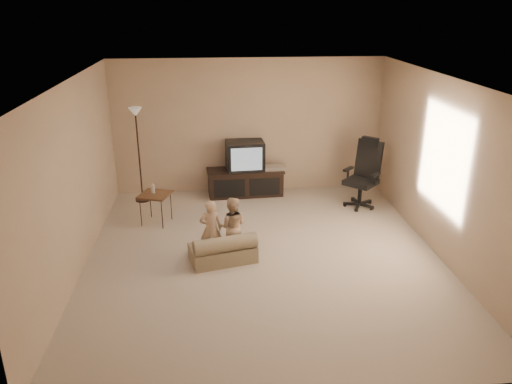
# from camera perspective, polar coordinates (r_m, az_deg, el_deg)

# --- Properties ---
(floor) EXTENTS (5.50, 5.50, 0.00)m
(floor) POSITION_cam_1_polar(r_m,az_deg,el_deg) (7.23, 0.87, -7.36)
(floor) COLOR #B09F8C
(floor) RESTS_ON ground
(room_shell) EXTENTS (5.50, 5.50, 5.50)m
(room_shell) POSITION_cam_1_polar(r_m,az_deg,el_deg) (6.65, 0.94, 4.24)
(room_shell) COLOR white
(room_shell) RESTS_ON floor
(tv_stand) EXTENTS (1.47, 0.61, 1.03)m
(tv_stand) POSITION_cam_1_polar(r_m,az_deg,el_deg) (9.34, -1.21, 2.21)
(tv_stand) COLOR black
(tv_stand) RESTS_ON floor
(office_chair) EXTENTS (0.80, 0.80, 1.23)m
(office_chair) POSITION_cam_1_polar(r_m,az_deg,el_deg) (9.01, 12.11, 1.10)
(office_chair) COLOR black
(office_chair) RESTS_ON floor
(side_table) EXTENTS (0.59, 0.59, 0.69)m
(side_table) POSITION_cam_1_polar(r_m,az_deg,el_deg) (8.25, -11.49, -0.30)
(side_table) COLOR brown
(side_table) RESTS_ON floor
(floor_lamp) EXTENTS (0.27, 0.27, 1.72)m
(floor_lamp) POSITION_cam_1_polar(r_m,az_deg,el_deg) (9.05, -13.43, 6.48)
(floor_lamp) COLOR black
(floor_lamp) RESTS_ON floor
(child_sofa) EXTENTS (0.99, 0.71, 0.44)m
(child_sofa) POSITION_cam_1_polar(r_m,az_deg,el_deg) (7.02, -3.74, -6.68)
(child_sofa) COLOR #998868
(child_sofa) RESTS_ON floor
(toddler_left) EXTENTS (0.33, 0.24, 0.87)m
(toddler_left) POSITION_cam_1_polar(r_m,az_deg,el_deg) (7.06, -5.18, -4.24)
(toddler_left) COLOR tan
(toddler_left) RESTS_ON floor
(toddler_right) EXTENTS (0.45, 0.29, 0.87)m
(toddler_right) POSITION_cam_1_polar(r_m,az_deg,el_deg) (7.12, -2.77, -3.92)
(toddler_right) COLOR tan
(toddler_right) RESTS_ON floor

